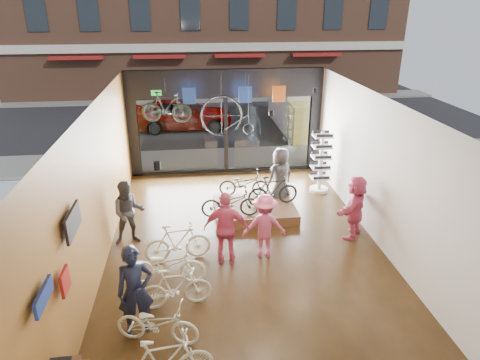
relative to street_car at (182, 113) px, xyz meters
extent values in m
cube|color=black|center=(1.67, -12.00, -0.85)|extent=(7.00, 12.00, 0.04)
cube|color=black|center=(1.67, -12.00, 2.99)|extent=(7.00, 12.00, 0.04)
cube|color=#A2612F|center=(-1.85, -12.00, 1.07)|extent=(0.04, 12.00, 3.80)
cube|color=beige|center=(5.19, -12.00, 1.07)|extent=(0.04, 12.00, 3.80)
cube|color=#198C26|center=(-0.73, -6.12, 2.22)|extent=(0.35, 0.06, 0.18)
cube|color=black|center=(1.67, 3.00, -0.84)|extent=(30.00, 18.00, 0.02)
cube|color=slate|center=(1.67, -4.80, -0.77)|extent=(30.00, 2.40, 0.12)
cube|color=slate|center=(1.67, 7.00, -0.77)|extent=(30.00, 2.00, 0.12)
imported|color=gray|center=(0.00, 0.00, 0.00)|extent=(4.90, 1.97, 1.67)
imported|color=beige|center=(-0.38, -14.65, -0.42)|extent=(1.68, 0.96, 0.84)
imported|color=beige|center=(-0.07, -13.66, -0.37)|extent=(1.57, 0.60, 0.92)
imported|color=beige|center=(-0.28, -12.81, -0.37)|extent=(1.80, 0.77, 0.92)
imported|color=beige|center=(-0.05, -11.88, -0.34)|extent=(1.68, 0.66, 0.98)
cube|color=#4A3119|center=(2.20, -9.68, -0.68)|extent=(2.40, 1.80, 0.30)
imported|color=black|center=(1.41, -10.29, -0.10)|extent=(1.65, 0.60, 0.86)
imported|color=black|center=(2.75, -9.69, -0.07)|extent=(1.59, 0.63, 0.93)
imported|color=black|center=(1.97, -8.95, -0.13)|extent=(1.61, 0.73, 0.82)
imported|color=#161C33|center=(-0.77, -14.30, 0.10)|extent=(0.76, 0.59, 1.87)
imported|color=#3F3F44|center=(-1.31, -10.87, 0.04)|extent=(0.95, 0.79, 1.74)
imported|color=#CC4C72|center=(1.14, -12.13, 0.10)|extent=(1.16, 0.66, 1.87)
imported|color=#CC4C72|center=(2.10, -11.95, 0.00)|extent=(1.13, 0.71, 1.68)
imported|color=#3F3F44|center=(3.10, -9.01, 0.09)|extent=(1.07, 0.94, 1.84)
imported|color=#CC4C72|center=(4.67, -11.25, 0.05)|extent=(1.42, 1.61, 1.76)
imported|color=black|center=(-0.33, -7.80, 2.09)|extent=(1.64, 0.79, 0.95)
cube|color=#1E3F99|center=(0.40, -6.80, 2.22)|extent=(0.45, 0.03, 0.55)
cube|color=#1E3F99|center=(2.28, -6.80, 2.22)|extent=(0.45, 0.03, 0.55)
cube|color=#CC5919|center=(3.44, -6.80, 2.22)|extent=(0.45, 0.03, 0.55)
camera|label=1|loc=(0.41, -21.09, 5.11)|focal=32.00mm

